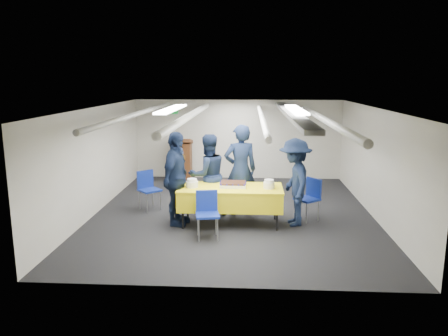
{
  "coord_description": "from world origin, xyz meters",
  "views": [
    {
      "loc": [
        0.35,
        -9.19,
        2.9
      ],
      "look_at": [
        -0.18,
        -0.2,
        1.05
      ],
      "focal_mm": 35.0,
      "sensor_mm": 36.0,
      "label": 1
    }
  ],
  "objects_px": {
    "chair_near": "(207,209)",
    "sailor_c": "(176,179)",
    "chair_left": "(148,186)",
    "podium": "(182,160)",
    "chair_right": "(310,195)",
    "sailor_b": "(208,175)",
    "serving_table": "(230,197)",
    "sailor_d": "(295,182)",
    "sailor_a": "(240,170)",
    "sheet_cake": "(233,184)"
  },
  "relations": [
    {
      "from": "chair_near",
      "to": "sailor_c",
      "type": "bearing_deg",
      "value": 135.79
    },
    {
      "from": "chair_left",
      "to": "podium",
      "type": "bearing_deg",
      "value": 83.29
    },
    {
      "from": "chair_right",
      "to": "sailor_b",
      "type": "relative_size",
      "value": 0.49
    },
    {
      "from": "serving_table",
      "to": "chair_right",
      "type": "xyz_separation_m",
      "value": [
        1.64,
        0.4,
        -0.03
      ]
    },
    {
      "from": "sailor_d",
      "to": "chair_left",
      "type": "bearing_deg",
      "value": -110.86
    },
    {
      "from": "serving_table",
      "to": "sailor_c",
      "type": "xyz_separation_m",
      "value": [
        -1.08,
        -0.09,
        0.39
      ]
    },
    {
      "from": "serving_table",
      "to": "chair_near",
      "type": "bearing_deg",
      "value": -117.85
    },
    {
      "from": "podium",
      "to": "chair_left",
      "type": "relative_size",
      "value": 1.44
    },
    {
      "from": "sailor_a",
      "to": "sailor_b",
      "type": "bearing_deg",
      "value": -6.97
    },
    {
      "from": "chair_left",
      "to": "sailor_c",
      "type": "distance_m",
      "value": 1.39
    },
    {
      "from": "sailor_b",
      "to": "sailor_c",
      "type": "height_order",
      "value": "sailor_c"
    },
    {
      "from": "chair_near",
      "to": "sailor_c",
      "type": "height_order",
      "value": "sailor_c"
    },
    {
      "from": "sheet_cake",
      "to": "sailor_c",
      "type": "height_order",
      "value": "sailor_c"
    },
    {
      "from": "chair_right",
      "to": "sailor_c",
      "type": "bearing_deg",
      "value": -169.81
    },
    {
      "from": "podium",
      "to": "chair_near",
      "type": "xyz_separation_m",
      "value": [
        1.18,
        -4.53,
        -0.08
      ]
    },
    {
      "from": "chair_near",
      "to": "chair_left",
      "type": "relative_size",
      "value": 1.0
    },
    {
      "from": "serving_table",
      "to": "sailor_c",
      "type": "bearing_deg",
      "value": -175.28
    },
    {
      "from": "chair_near",
      "to": "sailor_b",
      "type": "height_order",
      "value": "sailor_b"
    },
    {
      "from": "serving_table",
      "to": "sailor_b",
      "type": "distance_m",
      "value": 0.85
    },
    {
      "from": "chair_near",
      "to": "chair_right",
      "type": "xyz_separation_m",
      "value": [
        2.04,
        1.15,
        0.0
      ]
    },
    {
      "from": "chair_left",
      "to": "sailor_d",
      "type": "relative_size",
      "value": 0.5
    },
    {
      "from": "chair_left",
      "to": "sailor_b",
      "type": "height_order",
      "value": "sailor_b"
    },
    {
      "from": "podium",
      "to": "sailor_b",
      "type": "distance_m",
      "value": 3.37
    },
    {
      "from": "chair_near",
      "to": "sailor_d",
      "type": "relative_size",
      "value": 0.5
    },
    {
      "from": "sheet_cake",
      "to": "chair_right",
      "type": "xyz_separation_m",
      "value": [
        1.59,
        0.34,
        -0.28
      ]
    },
    {
      "from": "chair_right",
      "to": "chair_near",
      "type": "bearing_deg",
      "value": -150.47
    },
    {
      "from": "chair_right",
      "to": "sailor_d",
      "type": "height_order",
      "value": "sailor_d"
    },
    {
      "from": "podium",
      "to": "chair_left",
      "type": "distance_m",
      "value": 2.85
    },
    {
      "from": "chair_near",
      "to": "sailor_d",
      "type": "height_order",
      "value": "sailor_d"
    },
    {
      "from": "serving_table",
      "to": "sailor_d",
      "type": "bearing_deg",
      "value": 2.39
    },
    {
      "from": "serving_table",
      "to": "sheet_cake",
      "type": "distance_m",
      "value": 0.27
    },
    {
      "from": "sheet_cake",
      "to": "sailor_a",
      "type": "height_order",
      "value": "sailor_a"
    },
    {
      "from": "sailor_b",
      "to": "sailor_c",
      "type": "relative_size",
      "value": 0.93
    },
    {
      "from": "sailor_a",
      "to": "chair_left",
      "type": "bearing_deg",
      "value": -21.72
    },
    {
      "from": "chair_near",
      "to": "sailor_c",
      "type": "distance_m",
      "value": 1.04
    },
    {
      "from": "sailor_a",
      "to": "sailor_d",
      "type": "height_order",
      "value": "sailor_a"
    },
    {
      "from": "sheet_cake",
      "to": "chair_right",
      "type": "height_order",
      "value": "chair_right"
    },
    {
      "from": "sailor_a",
      "to": "sailor_c",
      "type": "bearing_deg",
      "value": 17.05
    },
    {
      "from": "podium",
      "to": "sailor_a",
      "type": "bearing_deg",
      "value": -60.38
    },
    {
      "from": "sailor_a",
      "to": "sailor_d",
      "type": "xyz_separation_m",
      "value": [
        1.1,
        -0.63,
        -0.1
      ]
    },
    {
      "from": "serving_table",
      "to": "sailor_d",
      "type": "xyz_separation_m",
      "value": [
        1.28,
        0.05,
        0.32
      ]
    },
    {
      "from": "chair_left",
      "to": "sailor_a",
      "type": "bearing_deg",
      "value": -7.29
    },
    {
      "from": "chair_near",
      "to": "sailor_b",
      "type": "distance_m",
      "value": 1.4
    },
    {
      "from": "sheet_cake",
      "to": "sailor_c",
      "type": "bearing_deg",
      "value": -172.41
    },
    {
      "from": "chair_near",
      "to": "sailor_b",
      "type": "xyz_separation_m",
      "value": [
        -0.11,
        1.35,
        0.35
      ]
    },
    {
      "from": "serving_table",
      "to": "chair_left",
      "type": "relative_size",
      "value": 2.39
    },
    {
      "from": "chair_near",
      "to": "sailor_a",
      "type": "distance_m",
      "value": 1.61
    },
    {
      "from": "chair_near",
      "to": "sailor_a",
      "type": "relative_size",
      "value": 0.44
    },
    {
      "from": "chair_left",
      "to": "sailor_a",
      "type": "height_order",
      "value": "sailor_a"
    },
    {
      "from": "chair_right",
      "to": "sailor_d",
      "type": "xyz_separation_m",
      "value": [
        -0.36,
        -0.35,
        0.35
      ]
    }
  ]
}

